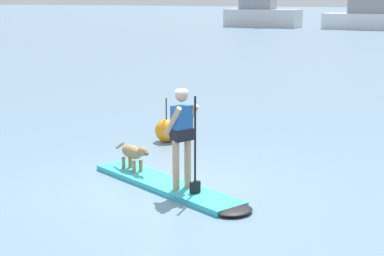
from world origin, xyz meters
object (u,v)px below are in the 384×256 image
paddleboard (173,188)px  dog (133,153)px  moored_boat_port (261,14)px  marker_buoy (166,130)px  person_paddler (182,131)px

paddleboard → dog: bearing=158.9°
paddleboard → dog: dog is taller
paddleboard → moored_boat_port: bearing=110.9°
paddleboard → marker_buoy: (-2.02, 3.14, 0.22)m
moored_boat_port → person_paddler: bearing=-68.9°
person_paddler → dog: size_ratio=1.74×
dog → marker_buoy: bearing=108.3°
person_paddler → dog: person_paddler is taller
dog → moored_boat_port: moored_boat_port is taller
paddleboard → moored_boat_port: size_ratio=0.36×
moored_boat_port → marker_buoy: size_ratio=10.10×
paddleboard → dog: 1.27m
paddleboard → marker_buoy: bearing=122.8°
dog → moored_boat_port: size_ratio=0.10×
person_paddler → marker_buoy: person_paddler is taller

